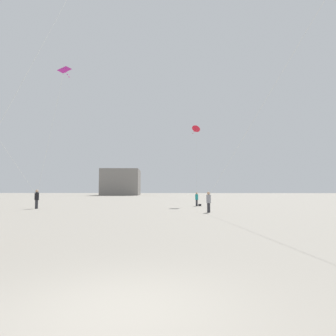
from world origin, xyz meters
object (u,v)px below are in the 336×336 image
Objects in this scene: kite_crimson_diamond at (196,129)px; handbag_beside_flyer at (200,205)px; building_left_hall at (121,182)px; person_in_teal at (197,198)px; kite_magenta_delta at (63,75)px; person_in_black at (37,198)px; person_in_grey at (209,201)px.

handbag_beside_flyer is (0.20, -2.89, -9.35)m from kite_crimson_diamond.
person_in_teal is at bearing -71.46° from building_left_hall.
person_in_teal is at bearing 37.39° from kite_magenta_delta.
person_in_teal is at bearing -164.05° from handbag_beside_flyer.
building_left_hall reaches higher than handbag_beside_flyer.
person_in_grey is at bearing 66.31° from person_in_black.
person_in_grey is (0.48, -9.21, 0.07)m from person_in_teal.
kite_crimson_diamond is (-0.32, 12.20, 8.54)m from person_in_grey.
kite_crimson_diamond is at bearing 107.05° from person_in_black.
person_in_black is 19.93m from kite_crimson_diamond.
building_left_hall is at bearing -139.05° from person_in_grey.
kite_crimson_diamond is at bearing -70.51° from building_left_hall.
building_left_hall is (-22.25, 74.13, 3.34)m from person_in_grey.
building_left_hall is at bearing 109.49° from kite_crimson_diamond.
person_in_teal is 0.84× the size of person_in_black.
person_in_black is at bearing 135.25° from kite_magenta_delta.
person_in_grey is at bearing -88.48° from kite_crimson_diamond.
building_left_hall is at bearing 174.72° from person_in_black.
person_in_black is 0.21× the size of kite_crimson_diamond.
kite_crimson_diamond is (0.15, 2.99, 8.61)m from person_in_teal.
building_left_hall is (-9.80, 74.06, -7.57)m from kite_magenta_delta.
kite_crimson_diamond reaches higher than handbag_beside_flyer.
person_in_black is at bearing -79.40° from person_in_grey.
building_left_hall is 68.61m from handbag_beside_flyer.
kite_magenta_delta reaches higher than person_in_black.
person_in_teal is 16.75m from person_in_black.
building_left_hall reaches higher than person_in_teal.
handbag_beside_flyer is (16.26, 5.34, -0.90)m from person_in_black.
kite_crimson_diamond is at bearing -154.23° from person_in_grey.
kite_crimson_diamond reaches higher than building_left_hall.
building_left_hall is at bearing 108.84° from handbag_beside_flyer.
person_in_grey is 0.15× the size of kite_magenta_delta.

